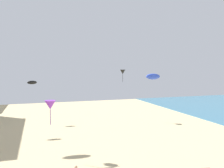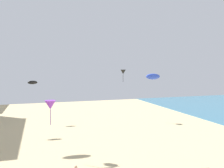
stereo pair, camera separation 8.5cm
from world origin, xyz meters
The scene contains 4 objects.
kite_purple_delta centered at (-1.88, 19.57, 5.52)m, with size 1.10×1.10×2.50m.
kite_black_parafoil centered at (-3.85, 37.35, 6.81)m, with size 1.59×0.44×0.62m.
kite_blue_parafoil_2 centered at (6.45, 13.65, 8.48)m, with size 1.32×0.37×0.51m.
kite_black_delta centered at (11.58, 34.79, 8.57)m, with size 0.97×0.97×2.21m.
Camera 1 is at (-3.14, -4.43, 9.18)m, focal length 37.50 mm.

